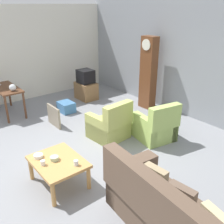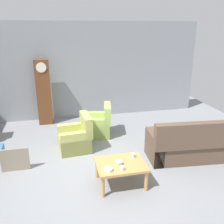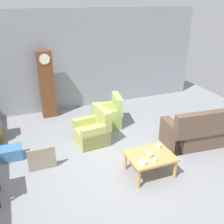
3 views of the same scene
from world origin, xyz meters
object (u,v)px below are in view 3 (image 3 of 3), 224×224
object	(u,v)px
framed_picture_leaning	(42,159)
bowl_white_stacked	(143,162)
bowl_shallow_green	(149,155)
storage_box_blue	(12,153)
armchair_olive_near	(93,132)
armchair_olive_far	(108,116)
couch_floral	(205,131)
cup_white_porcelain	(155,160)
cup_blue_rimmed	(159,146)
coffee_table_wood	(150,158)
grandfather_clock	(47,85)

from	to	relation	value
framed_picture_leaning	bowl_white_stacked	world-z (taller)	same
framed_picture_leaning	bowl_shallow_green	size ratio (longest dim) A/B	4.09
storage_box_blue	bowl_shallow_green	xyz separation A→B (m)	(2.69, -1.72, 0.36)
armchair_olive_near	armchair_olive_far	bearing A→B (deg)	47.53
couch_floral	cup_white_porcelain	world-z (taller)	couch_floral
cup_blue_rimmed	bowl_shallow_green	xyz separation A→B (m)	(-0.36, -0.20, -0.01)
framed_picture_leaning	armchair_olive_far	bearing A→B (deg)	35.02
armchair_olive_far	coffee_table_wood	distance (m)	2.47
armchair_olive_far	cup_white_porcelain	world-z (taller)	armchair_olive_far
armchair_olive_near	armchair_olive_far	world-z (taller)	same
storage_box_blue	cup_white_porcelain	bearing A→B (deg)	-35.62
grandfather_clock	storage_box_blue	xyz separation A→B (m)	(-1.20, -2.07, -0.90)
coffee_table_wood	grandfather_clock	bearing A→B (deg)	112.19
armchair_olive_far	cup_white_porcelain	size ratio (longest dim) A/B	11.20
cup_white_porcelain	bowl_shallow_green	world-z (taller)	cup_white_porcelain
couch_floral	storage_box_blue	size ratio (longest dim) A/B	4.54
bowl_white_stacked	coffee_table_wood	bearing A→B (deg)	35.76
armchair_olive_far	bowl_white_stacked	world-z (taller)	armchair_olive_far
coffee_table_wood	grandfather_clock	xyz separation A→B (m)	(-1.53, 3.76, 0.64)
coffee_table_wood	bowl_shallow_green	bearing A→B (deg)	-144.40
armchair_olive_near	bowl_shallow_green	xyz separation A→B (m)	(0.68, -1.73, 0.20)
cup_white_porcelain	cup_blue_rimmed	size ratio (longest dim) A/B	0.92
armchair_olive_far	storage_box_blue	distance (m)	2.83
armchair_olive_far	couch_floral	bearing A→B (deg)	-43.61
coffee_table_wood	grandfather_clock	world-z (taller)	grandfather_clock
grandfather_clock	armchair_olive_near	bearing A→B (deg)	-68.70
armchair_olive_far	storage_box_blue	world-z (taller)	armchair_olive_far
couch_floral	cup_blue_rimmed	distance (m)	1.70
grandfather_clock	bowl_shallow_green	distance (m)	4.11
storage_box_blue	bowl_shallow_green	distance (m)	3.21
couch_floral	bowl_white_stacked	bearing A→B (deg)	-160.02
cup_blue_rimmed	armchair_olive_far	bearing A→B (deg)	98.06
storage_box_blue	cup_blue_rimmed	size ratio (longest dim) A/B	5.34
storage_box_blue	cup_white_porcelain	size ratio (longest dim) A/B	5.83
armchair_olive_far	grandfather_clock	xyz separation A→B (m)	(-1.51, 1.29, 0.74)
grandfather_clock	framed_picture_leaning	size ratio (longest dim) A/B	3.46
armchair_olive_far	bowl_shallow_green	world-z (taller)	armchair_olive_far
coffee_table_wood	grandfather_clock	distance (m)	4.11
grandfather_clock	storage_box_blue	world-z (taller)	grandfather_clock
armchair_olive_near	cup_white_porcelain	world-z (taller)	armchair_olive_near
storage_box_blue	cup_blue_rimmed	bearing A→B (deg)	-26.53
couch_floral	bowl_shallow_green	distance (m)	2.09
couch_floral	armchair_olive_near	size ratio (longest dim) A/B	2.36
armchair_olive_near	cup_white_porcelain	xyz separation A→B (m)	(0.69, -1.94, 0.20)
armchair_olive_far	coffee_table_wood	world-z (taller)	armchair_olive_far
coffee_table_wood	cup_white_porcelain	distance (m)	0.27
couch_floral	bowl_white_stacked	xyz separation A→B (m)	(-2.23, -0.81, 0.14)
armchair_olive_far	storage_box_blue	size ratio (longest dim) A/B	1.92
couch_floral	bowl_white_stacked	size ratio (longest dim) A/B	13.82
armchair_olive_near	cup_white_porcelain	distance (m)	2.07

